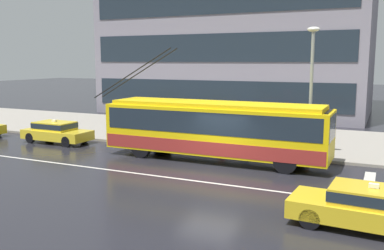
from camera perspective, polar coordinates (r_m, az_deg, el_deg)
name	(u,v)px	position (r m, az deg, el deg)	size (l,w,h in m)	color
ground_plane	(209,174)	(18.58, 2.36, -6.63)	(160.00, 160.00, 0.00)	black
sidewalk_slab	(265,138)	(27.15, 9.83, -1.72)	(80.00, 10.00, 0.14)	gray
crosswalk_stripe_edge_near	(369,185)	(18.38, 22.63, -7.46)	(0.44, 4.40, 0.01)	beige
lane_centre_line	(198,181)	(17.52, 0.85, -7.56)	(72.00, 0.14, 0.01)	silver
trolleybus	(215,128)	(20.96, 3.09, -0.45)	(12.58, 2.59, 5.55)	yellow
taxi_queued_behind_bus	(56,131)	(26.76, -17.78, -0.79)	(4.27, 1.80, 1.39)	yellow
taxi_oncoming_far	(369,206)	(13.57, 22.64, -10.03)	(4.43, 1.99, 1.39)	gold
pedestrian_at_shelter	(164,123)	(25.76, -3.84, 0.27)	(0.50, 0.50, 1.70)	black
pedestrian_approaching_curb	(247,126)	(24.40, 7.35, -0.18)	(0.46, 0.46, 1.75)	navy
pedestrian_walking_past	(220,115)	(25.28, 3.82, 1.35)	(1.51, 1.51, 1.91)	#535452
street_lamp	(311,81)	(21.55, 15.75, 5.74)	(0.60, 0.32, 6.36)	gray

